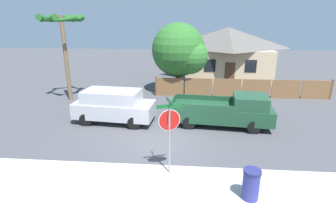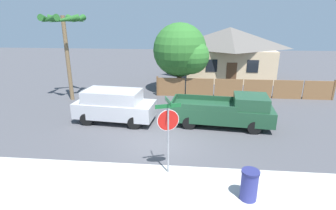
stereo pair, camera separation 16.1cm
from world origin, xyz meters
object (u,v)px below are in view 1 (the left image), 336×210
at_px(oak_tree, 181,51).
at_px(red_suv, 114,105).
at_px(palm_tree, 62,27).
at_px(stop_sign, 169,124).
at_px(orange_pickup, 226,111).
at_px(trash_bin, 251,184).
at_px(house, 227,52).

distance_m(oak_tree, red_suv, 7.89).
bearing_deg(red_suv, palm_tree, 143.54).
height_order(red_suv, stop_sign, stop_sign).
bearing_deg(stop_sign, oak_tree, 70.06).
bearing_deg(orange_pickup, oak_tree, 117.82).
relative_size(red_suv, stop_sign, 1.56).
xyz_separation_m(red_suv, orange_pickup, (6.29, -0.03, -0.13)).
bearing_deg(oak_tree, orange_pickup, -67.73).
bearing_deg(trash_bin, palm_tree, 136.25).
bearing_deg(orange_pickup, trash_bin, -84.07).
xyz_separation_m(house, trash_bin, (-1.51, -18.74, -2.01)).
distance_m(red_suv, orange_pickup, 6.29).
height_order(oak_tree, stop_sign, oak_tree).
relative_size(palm_tree, stop_sign, 2.01).
distance_m(palm_tree, stop_sign, 12.38).
bearing_deg(stop_sign, trash_bin, -45.54).
xyz_separation_m(palm_tree, trash_bin, (10.74, -10.28, -4.61)).
distance_m(house, oak_tree, 7.21).
xyz_separation_m(house, palm_tree, (-12.25, -8.45, 2.60)).
bearing_deg(trash_bin, stop_sign, 154.40).
distance_m(red_suv, stop_sign, 6.19).
height_order(oak_tree, red_suv, oak_tree).
bearing_deg(house, stop_sign, -103.86).
distance_m(orange_pickup, trash_bin, 6.29).
bearing_deg(red_suv, oak_tree, 67.59).
relative_size(oak_tree, trash_bin, 5.11).
relative_size(house, palm_tree, 1.43).
relative_size(oak_tree, palm_tree, 0.91).
xyz_separation_m(palm_tree, stop_sign, (7.95, -8.95, -3.14)).
relative_size(stop_sign, trash_bin, 2.79).
distance_m(house, stop_sign, 17.93).
xyz_separation_m(house, orange_pickup, (-1.55, -12.45, -1.68)).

